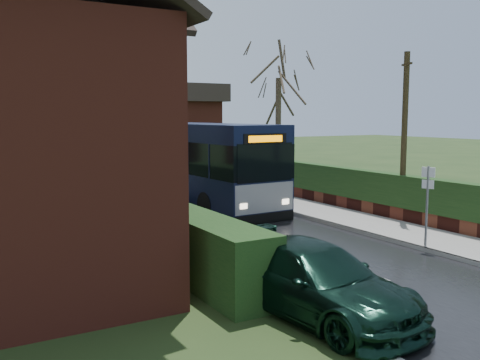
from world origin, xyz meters
TOP-DOWN VIEW (x-y plane):
  - ground at (0.00, 0.00)m, footprint 140.00×140.00m
  - road at (0.00, 10.00)m, footprint 6.00×100.00m
  - pavement at (4.25, 10.00)m, footprint 2.50×100.00m
  - kerb_right at (3.05, 10.00)m, footprint 0.12×100.00m
  - kerb_left at (-3.05, 10.00)m, footprint 0.12×100.00m
  - front_hedge at (-3.90, 5.00)m, footprint 1.20×16.00m
  - picket_fence at (-3.15, 5.00)m, footprint 0.10×16.00m
  - right_wall_hedge at (5.80, 10.00)m, footprint 0.60×50.00m
  - bus at (0.80, 10.70)m, footprint 3.42×12.17m
  - car_silver at (-2.10, 11.50)m, footprint 2.49×4.20m
  - car_green at (-2.90, -3.38)m, footprint 2.58×5.16m
  - car_distant at (1.59, 36.80)m, footprint 1.57×4.23m
  - bus_stop_sign at (3.20, -0.93)m, footprint 0.20×0.37m
  - telegraph_pole at (5.78, 2.45)m, footprint 0.40×0.77m
  - tree_right_far at (8.16, 14.29)m, footprint 4.55×4.55m

SIDE VIEW (x-z plane):
  - ground at x=0.00m, z-range 0.00..0.00m
  - road at x=0.00m, z-range 0.00..0.02m
  - kerb_left at x=-3.05m, z-range 0.00..0.10m
  - pavement at x=4.25m, z-range 0.00..0.14m
  - kerb_right at x=3.05m, z-range 0.00..0.14m
  - picket_fence at x=-3.15m, z-range 0.00..0.90m
  - car_silver at x=-2.10m, z-range 0.00..1.34m
  - car_distant at x=1.59m, z-range 0.00..1.38m
  - car_green at x=-2.90m, z-range 0.00..1.44m
  - front_hedge at x=-3.90m, z-range 0.00..1.60m
  - right_wall_hedge at x=5.80m, z-range 0.12..1.92m
  - bus_stop_sign at x=3.20m, z-range 0.40..2.94m
  - bus at x=0.80m, z-range -0.02..3.64m
  - telegraph_pole at x=5.78m, z-range 0.04..6.36m
  - tree_right_far at x=8.16m, z-range 2.17..10.96m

